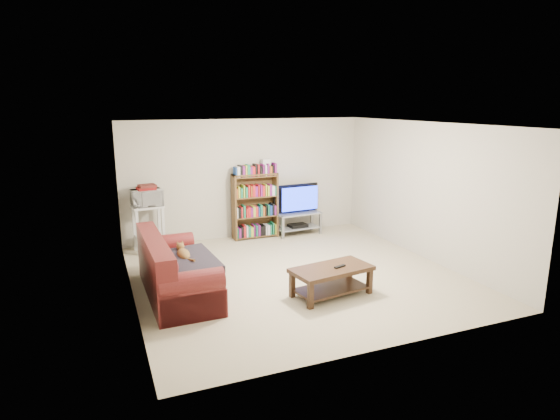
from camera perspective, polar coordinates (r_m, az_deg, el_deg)
name	(u,v)px	position (r m, az deg, el deg)	size (l,w,h in m)	color
floor	(295,275)	(7.63, 1.84, -7.91)	(5.00, 5.00, 0.00)	#C5B793
ceiling	(296,124)	(7.13, 1.98, 10.41)	(5.00, 5.00, 0.00)	white
wall_back	(246,179)	(9.59, -4.14, 3.84)	(5.00, 5.00, 0.00)	beige
wall_front	(389,247)	(5.17, 13.16, -4.47)	(5.00, 5.00, 0.00)	beige
wall_left	(128,217)	(6.70, -18.06, -0.77)	(5.00, 5.00, 0.00)	beige
wall_right	(426,191)	(8.59, 17.37, 2.20)	(5.00, 5.00, 0.00)	beige
sofa	(173,275)	(6.94, -12.96, -7.67)	(0.91, 2.05, 0.87)	maroon
blanket	(186,262)	(6.78, -11.34, -6.24)	(0.79, 1.02, 0.10)	#252129
cat	(184,254)	(6.93, -11.68, -5.30)	(0.22, 0.55, 0.17)	brown
coffee_table	(331,276)	(6.81, 6.28, -7.98)	(1.24, 0.75, 0.42)	#341F12
remote	(340,266)	(6.78, 7.30, -6.84)	(0.19, 0.05, 0.02)	black
tv_stand	(298,219)	(9.81, 2.19, -1.16)	(0.97, 0.49, 0.47)	#999EA3
television	(298,199)	(9.71, 2.21, 1.38)	(1.02, 0.13, 0.59)	black
dvd_player	(298,226)	(9.84, 2.18, -1.90)	(0.38, 0.26, 0.06)	black
bookshelf	(255,205)	(9.50, -3.07, 0.62)	(0.92, 0.29, 1.33)	#51381C
shelf_clutter	(259,168)	(9.41, -2.58, 5.15)	(0.68, 0.21, 0.28)	silver
microwave_stand	(148,222)	(8.98, -15.75, -1.43)	(0.58, 0.45, 0.87)	silver
microwave	(147,198)	(8.88, -15.93, 1.45)	(0.54, 0.36, 0.30)	silver
game_boxes	(146,188)	(8.85, -16.00, 2.56)	(0.32, 0.28, 0.05)	maroon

